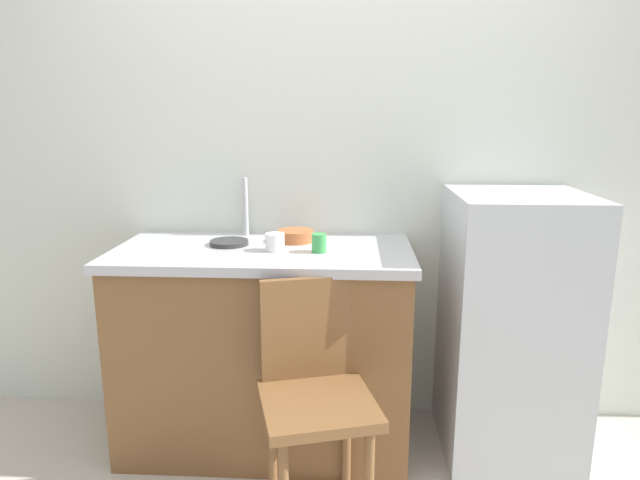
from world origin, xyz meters
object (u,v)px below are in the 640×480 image
(refrigerator, at_px, (511,326))
(cup_green, at_px, (319,243))
(chair, at_px, (314,389))
(cup_white, at_px, (275,242))
(hotplate, at_px, (229,243))
(terracotta_bowl, at_px, (295,236))

(refrigerator, bearing_deg, cup_green, -175.42)
(chair, distance_m, cup_white, 0.64)
(refrigerator, relative_size, cup_green, 14.89)
(cup_green, distance_m, cup_white, 0.19)
(chair, height_order, cup_green, cup_green)
(refrigerator, bearing_deg, hotplate, 178.09)
(cup_white, bearing_deg, hotplate, 156.06)
(refrigerator, distance_m, hotplate, 1.29)
(refrigerator, xyz_separation_m, cup_green, (-0.84, -0.07, 0.38))
(cup_green, bearing_deg, refrigerator, 4.58)
(chair, height_order, terracotta_bowl, terracotta_bowl)
(refrigerator, height_order, terracotta_bowl, refrigerator)
(refrigerator, height_order, hotplate, refrigerator)
(chair, height_order, cup_white, cup_white)
(chair, distance_m, cup_green, 0.60)
(chair, relative_size, cup_green, 11.35)
(cup_white, bearing_deg, cup_green, -3.60)
(cup_green, relative_size, cup_white, 0.97)
(terracotta_bowl, xyz_separation_m, hotplate, (-0.29, -0.08, -0.02))
(hotplate, bearing_deg, cup_green, -15.00)
(cup_white, bearing_deg, refrigerator, 3.09)
(terracotta_bowl, distance_m, cup_green, 0.22)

